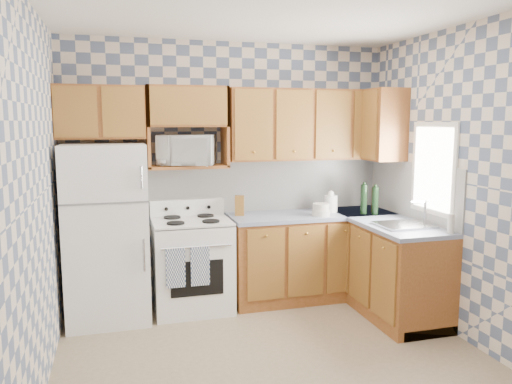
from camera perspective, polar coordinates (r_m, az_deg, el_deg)
floor at (r=4.19m, az=2.22°, el=-18.65°), size 3.40×3.40×0.00m
back_wall at (r=5.32m, az=-2.99°, el=2.29°), size 3.40×0.02×2.70m
right_wall at (r=4.60m, az=22.93°, el=0.75°), size 0.02×3.20×2.70m
backsplash_back at (r=5.43m, az=1.17°, el=0.82°), size 2.60×0.02×0.56m
backsplash_right at (r=5.25m, az=17.34°, el=0.21°), size 0.02×1.60×0.56m
refrigerator at (r=4.93m, az=-16.70°, el=-4.52°), size 0.75×0.70×1.68m
stove_body at (r=5.09m, az=-7.32°, el=-8.36°), size 0.76×0.65×0.90m
cooktop at (r=4.98m, az=-7.42°, el=-3.34°), size 0.76×0.65×0.02m
backguard at (r=5.23m, az=-7.87°, el=-1.74°), size 0.76×0.08×0.17m
dish_towel_left at (r=4.71m, az=-9.18°, el=-8.57°), size 0.18×0.02×0.37m
dish_towel_right at (r=4.74m, az=-6.40°, el=-8.41°), size 0.18×0.02×0.37m
base_cabinets_back at (r=5.45m, az=6.36°, el=-7.36°), size 1.75×0.60×0.88m
base_cabinets_right at (r=5.26m, az=14.31°, el=-8.13°), size 0.60×1.60×0.88m
countertop_back at (r=5.34m, az=6.46°, el=-2.61°), size 1.77×0.63×0.04m
countertop_right at (r=5.15m, az=14.44°, el=-3.21°), size 0.63×1.60×0.04m
upper_cabinets_back at (r=5.38m, az=6.05°, el=7.66°), size 1.75×0.33×0.74m
upper_cabinets_fridge at (r=5.00m, az=-17.37°, el=8.68°), size 0.82×0.33×0.50m
upper_cabinets_right at (r=5.51m, az=13.71°, el=7.48°), size 0.33×0.70×0.74m
microwave_shelf at (r=5.06m, az=-7.79°, el=2.90°), size 0.80×0.33×0.03m
microwave at (r=5.04m, az=-7.91°, el=4.78°), size 0.64×0.52×0.30m
sink at (r=4.85m, az=16.57°, el=-3.68°), size 0.48×0.40×0.03m
window at (r=4.94m, az=19.62°, el=2.55°), size 0.02×0.66×0.86m
bottle_0 at (r=5.35m, az=12.21°, el=-0.82°), size 0.07×0.07×0.31m
bottle_1 at (r=5.35m, az=13.46°, el=-0.97°), size 0.07×0.07×0.29m
bottle_2 at (r=5.46m, az=13.40°, el=-0.90°), size 0.07×0.07×0.27m
knife_block at (r=5.16m, az=-1.89°, el=-1.55°), size 0.12×0.12×0.20m
electric_kettle at (r=5.41m, az=8.53°, el=-1.33°), size 0.14×0.14×0.18m
food_containers at (r=5.18m, az=7.44°, el=-2.01°), size 0.19×0.19×0.13m
soap_bottle at (r=4.66m, az=21.39°, el=-3.39°), size 0.06×0.06×0.17m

